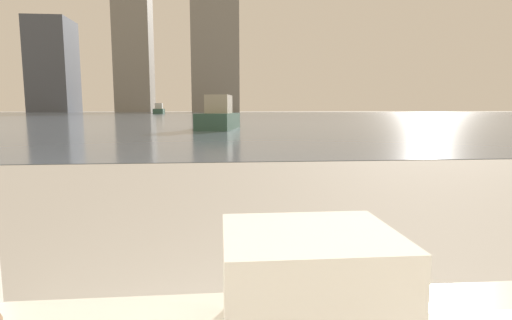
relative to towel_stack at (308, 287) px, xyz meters
The scene contains 7 objects.
towel_stack is the anchor object (origin of this frame).
harbor_water 61.20m from the towel_stack, 90.00° to the left, with size 180.00×110.00×0.01m.
harbor_boat_0 79.78m from the towel_stack, 98.51° to the left, with size 2.16×5.48×2.02m.
harbor_boat_1 17.54m from the towel_stack, 90.46° to the left, with size 2.07×4.20×1.51m.
skyline_tower_0 126.48m from the towel_stack, 111.44° to the left, with size 10.79×11.92×25.38m.
skyline_tower_1 120.96m from the towel_stack, 101.52° to the left, with size 9.73×9.37×37.38m.
skyline_tower_2 118.33m from the towel_stack, 90.53° to the left, with size 13.15×12.46×33.91m.
Camera 1 is at (-0.12, 0.28, 0.90)m, focal length 28.00 mm.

